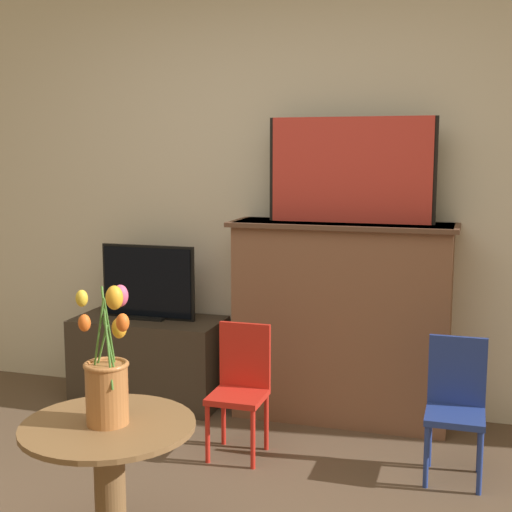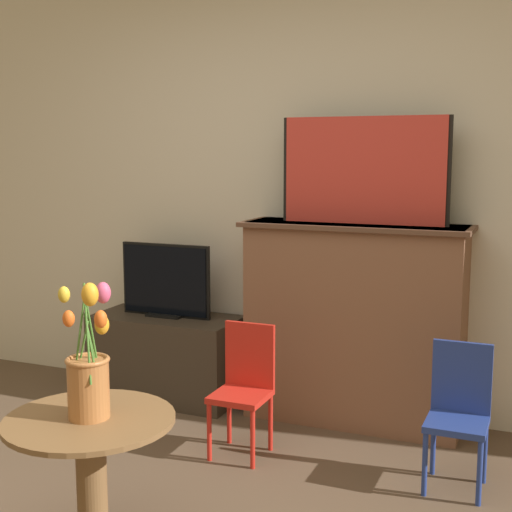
# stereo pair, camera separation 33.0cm
# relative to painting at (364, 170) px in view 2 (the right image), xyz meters

# --- Properties ---
(wall_back) EXTENTS (8.00, 0.06, 2.70)m
(wall_back) POSITION_rel_painting_xyz_m (-0.37, 0.20, -0.07)
(wall_back) COLOR beige
(wall_back) RESTS_ON ground
(fireplace_mantel) EXTENTS (1.25, 0.39, 1.13)m
(fireplace_mantel) POSITION_rel_painting_xyz_m (-0.04, -0.01, -0.84)
(fireplace_mantel) COLOR brown
(fireplace_mantel) RESTS_ON ground
(painting) EXTENTS (0.92, 0.03, 0.58)m
(painting) POSITION_rel_painting_xyz_m (0.00, 0.00, 0.00)
(painting) COLOR black
(painting) RESTS_ON fireplace_mantel
(tv_stand) EXTENTS (0.90, 0.43, 0.52)m
(tv_stand) POSITION_rel_painting_xyz_m (-1.20, -0.07, -1.16)
(tv_stand) COLOR #382D23
(tv_stand) RESTS_ON ground
(tv_monitor) EXTENTS (0.59, 0.12, 0.45)m
(tv_monitor) POSITION_rel_painting_xyz_m (-1.20, -0.06, -0.68)
(tv_monitor) COLOR black
(tv_monitor) RESTS_ON tv_stand
(chair_red) EXTENTS (0.27, 0.27, 0.66)m
(chair_red) POSITION_rel_painting_xyz_m (-0.43, -0.62, -1.05)
(chair_red) COLOR red
(chair_red) RESTS_ON ground
(chair_blue) EXTENTS (0.27, 0.27, 0.66)m
(chair_blue) POSITION_rel_painting_xyz_m (0.61, -0.57, -1.05)
(chair_blue) COLOR navy
(chair_blue) RESTS_ON ground
(side_table) EXTENTS (0.63, 0.63, 0.55)m
(side_table) POSITION_rel_painting_xyz_m (-0.57, -1.71, -1.06)
(side_table) COLOR brown
(side_table) RESTS_ON ground
(vase_tulips) EXTENTS (0.25, 0.24, 0.53)m
(vase_tulips) POSITION_rel_painting_xyz_m (-0.57, -1.71, -0.69)
(vase_tulips) COLOR #AD6B38
(vase_tulips) RESTS_ON side_table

